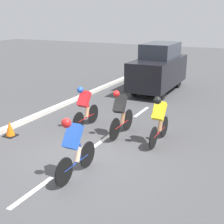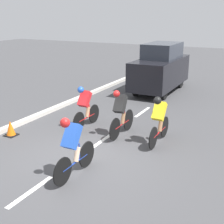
% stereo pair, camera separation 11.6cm
% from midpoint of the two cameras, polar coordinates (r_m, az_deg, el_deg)
% --- Properties ---
extents(ground_plane, '(60.00, 60.00, 0.00)m').
position_cam_midpoint_polar(ground_plane, '(8.44, -6.48, -8.33)').
color(ground_plane, '#424244').
extents(lane_stripe_near, '(0.12, 1.40, 0.01)m').
position_cam_midpoint_polar(lane_stripe_near, '(7.15, -14.88, -13.96)').
color(lane_stripe_near, white).
rests_on(lane_stripe_near, ground).
extents(lane_stripe_mid, '(0.12, 1.40, 0.01)m').
position_cam_midpoint_polar(lane_stripe_mid, '(9.47, -2.09, -5.20)').
color(lane_stripe_mid, white).
rests_on(lane_stripe_mid, ground).
extents(lane_stripe_far, '(0.12, 1.40, 0.01)m').
position_cam_midpoint_polar(lane_stripe_far, '(12.20, 5.13, 0.03)').
color(lane_stripe_far, white).
rests_on(lane_stripe_far, ground).
extents(curb, '(0.20, 25.39, 0.14)m').
position_cam_midpoint_polar(curb, '(11.25, -16.56, -1.84)').
color(curb, beige).
rests_on(curb, ground).
extents(cyclist_blue, '(0.33, 1.67, 1.53)m').
position_cam_midpoint_polar(cyclist_blue, '(7.19, -7.47, -6.06)').
color(cyclist_blue, black).
rests_on(cyclist_blue, ground).
extents(cyclist_red, '(0.32, 1.62, 1.46)m').
position_cam_midpoint_polar(cyclist_red, '(10.32, -5.34, 1.13)').
color(cyclist_red, black).
rests_on(cyclist_red, ground).
extents(cyclist_yellow, '(0.33, 1.67, 1.48)m').
position_cam_midpoint_polar(cyclist_yellow, '(9.10, 8.24, -1.11)').
color(cyclist_yellow, black).
rests_on(cyclist_yellow, ground).
extents(cyclist_black, '(0.36, 1.67, 1.51)m').
position_cam_midpoint_polar(cyclist_black, '(9.60, 1.23, 0.02)').
color(cyclist_black, black).
rests_on(cyclist_black, ground).
extents(support_car, '(1.70, 4.25, 2.32)m').
position_cam_midpoint_polar(support_car, '(15.35, 8.32, 7.96)').
color(support_car, black).
rests_on(support_car, ground).
extents(traffic_cone, '(0.36, 0.36, 0.49)m').
position_cam_midpoint_polar(traffic_cone, '(10.24, -18.48, -2.96)').
color(traffic_cone, black).
rests_on(traffic_cone, ground).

